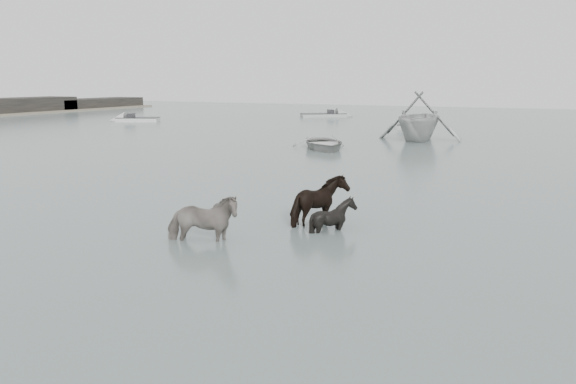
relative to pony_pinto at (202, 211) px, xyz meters
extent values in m
plane|color=#576762|center=(2.95, 0.13, -0.73)|extent=(140.00, 140.00, 0.00)
imported|color=black|center=(0.00, 0.00, 0.00)|extent=(1.90, 1.39, 1.46)
imported|color=black|center=(1.84, 2.73, -0.01)|extent=(1.32, 1.51, 1.44)
imported|color=black|center=(2.36, 2.27, -0.14)|extent=(1.24, 1.14, 1.19)
imported|color=#AFAFAA|center=(-4.10, 17.76, -0.30)|extent=(4.78, 5.10, 0.86)
imported|color=#AFB1AF|center=(-0.40, 24.44, 0.84)|extent=(5.48, 6.25, 3.15)
cube|color=black|center=(-47.05, 45.13, 0.02)|extent=(4.50, 14.00, 1.10)
camera|label=1|loc=(7.16, -10.49, 2.97)|focal=35.00mm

